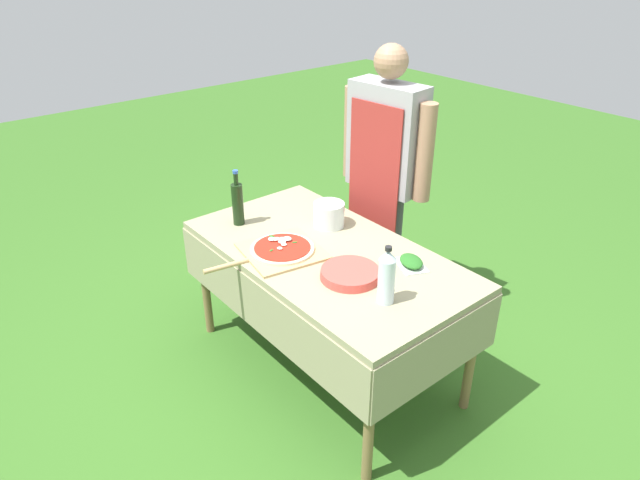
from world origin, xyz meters
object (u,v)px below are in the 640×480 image
Objects in this scene: prep_table at (327,265)px; plate_stack at (350,274)px; person_cook at (385,164)px; oil_bottle at (238,203)px; mixing_tub at (329,214)px; pizza_on_peel at (280,250)px; water_bottle at (387,276)px; herb_container at (411,262)px.

plate_stack is at bearing -16.09° from prep_table.
person_cook is 0.87m from oil_bottle.
mixing_tub is 0.53m from plate_stack.
mixing_tub is (0.05, -0.46, -0.16)m from person_cook.
water_bottle is at bearing 19.04° from pizza_on_peel.
person_cook is 0.86m from pizza_on_peel.
oil_bottle is 1.53× the size of herb_container.
plate_stack is (0.39, 0.11, 0.01)m from pizza_on_peel.
prep_table is 0.59m from oil_bottle.
plate_stack is (0.25, -0.07, 0.10)m from prep_table.
person_cook is 2.63× the size of pizza_on_peel.
pizza_on_peel is 0.64m from water_bottle.
prep_table is 5.40× the size of plate_stack.
oil_bottle is 0.49m from mixing_tub.
person_cook is 6.01× the size of water_bottle.
herb_container is (0.89, 0.39, -0.10)m from oil_bottle.
person_cook reaches higher than pizza_on_peel.
mixing_tub is (-0.21, 0.19, 0.15)m from prep_table.
prep_table is 0.25m from pizza_on_peel.
pizza_on_peel is at bearing -126.62° from prep_table.
water_bottle is at bearing 128.98° from person_cook.
water_bottle reaches higher than mixing_tub.
pizza_on_peel is at bearing -79.25° from mixing_tub.
prep_table is 9.02× the size of mixing_tub.
herb_container is 0.31m from plate_stack.
mixing_tub is at bearing 150.42° from plate_stack.
pizza_on_peel is (0.12, -0.83, -0.21)m from person_cook.
mixing_tub reaches higher than herb_container.
pizza_on_peel is 0.38m from mixing_tub.
plate_stack is at bearing -110.06° from herb_container.
person_cook reaches higher than mixing_tub.
plate_stack is (-0.11, -0.29, -0.00)m from herb_container.
oil_bottle is at bearing -171.52° from pizza_on_peel.
prep_table is 0.43m from herb_container.
pizza_on_peel is at bearing -1.57° from oil_bottle.
pizza_on_peel is 0.40m from plate_stack.
oil_bottle is 1.02m from water_bottle.
pizza_on_peel is 2.29× the size of water_bottle.
pizza_on_peel is 2.00× the size of oil_bottle.
mixing_tub reaches higher than pizza_on_peel.
pizza_on_peel is at bearing -140.87° from herb_container.
water_bottle is at bearing -9.86° from prep_table.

